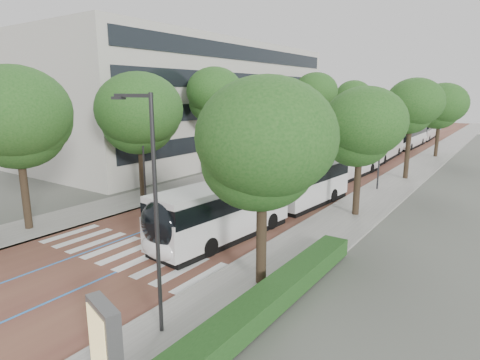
% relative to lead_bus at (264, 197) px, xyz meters
% --- Properties ---
extents(ground, '(160.00, 160.00, 0.00)m').
position_rel_lead_bus_xyz_m(ground, '(-3.35, -9.30, -1.63)').
color(ground, '#51544C').
rests_on(ground, ground).
extents(road, '(11.00, 140.00, 0.02)m').
position_rel_lead_bus_xyz_m(road, '(-3.35, 30.70, -1.62)').
color(road, '#572E27').
rests_on(road, ground).
extents(sidewalk_left, '(4.00, 140.00, 0.12)m').
position_rel_lead_bus_xyz_m(sidewalk_left, '(-10.85, 30.70, -1.57)').
color(sidewalk_left, gray).
rests_on(sidewalk_left, ground).
extents(sidewalk_right, '(4.00, 140.00, 0.12)m').
position_rel_lead_bus_xyz_m(sidewalk_right, '(4.15, 30.70, -1.57)').
color(sidewalk_right, gray).
rests_on(sidewalk_right, ground).
extents(kerb_left, '(0.20, 140.00, 0.14)m').
position_rel_lead_bus_xyz_m(kerb_left, '(-8.95, 30.70, -1.57)').
color(kerb_left, gray).
rests_on(kerb_left, ground).
extents(kerb_right, '(0.20, 140.00, 0.14)m').
position_rel_lead_bus_xyz_m(kerb_right, '(2.25, 30.70, -1.57)').
color(kerb_right, gray).
rests_on(kerb_right, ground).
extents(zebra_crossing, '(10.55, 3.60, 0.01)m').
position_rel_lead_bus_xyz_m(zebra_crossing, '(-3.15, -8.30, -1.60)').
color(zebra_crossing, silver).
rests_on(zebra_crossing, ground).
extents(lane_line_left, '(0.12, 126.00, 0.01)m').
position_rel_lead_bus_xyz_m(lane_line_left, '(-4.95, 30.70, -1.60)').
color(lane_line_left, blue).
rests_on(lane_line_left, road).
extents(lane_line_right, '(0.12, 126.00, 0.01)m').
position_rel_lead_bus_xyz_m(lane_line_right, '(-1.75, 30.70, -1.60)').
color(lane_line_right, blue).
rests_on(lane_line_right, road).
extents(office_building, '(18.11, 40.00, 14.00)m').
position_rel_lead_bus_xyz_m(office_building, '(-22.83, 18.70, 5.37)').
color(office_building, '#BCB9AE').
rests_on(office_building, ground).
extents(hedge, '(1.20, 14.00, 0.80)m').
position_rel_lead_bus_xyz_m(hedge, '(5.75, -9.30, -1.11)').
color(hedge, '#183F15').
rests_on(hedge, sidewalk_right).
extents(streetlight_near, '(1.82, 0.20, 8.00)m').
position_rel_lead_bus_xyz_m(streetlight_near, '(3.27, -12.30, 3.19)').
color(streetlight_near, '#2B2B2D').
rests_on(streetlight_near, sidewalk_right).
extents(streetlight_far, '(1.82, 0.20, 8.00)m').
position_rel_lead_bus_xyz_m(streetlight_far, '(3.27, 12.70, 3.19)').
color(streetlight_far, '#2B2B2D').
rests_on(streetlight_far, sidewalk_right).
extents(lamp_post_left, '(0.14, 0.14, 8.00)m').
position_rel_lead_bus_xyz_m(lamp_post_left, '(-9.45, -1.30, 2.49)').
color(lamp_post_left, '#2B2B2D').
rests_on(lamp_post_left, sidewalk_left).
extents(trees_left, '(6.45, 61.01, 10.14)m').
position_rel_lead_bus_xyz_m(trees_left, '(-10.85, 14.72, 5.18)').
color(trees_left, black).
rests_on(trees_left, ground).
extents(trees_right, '(5.85, 47.73, 8.81)m').
position_rel_lead_bus_xyz_m(trees_right, '(4.35, 13.50, 4.41)').
color(trees_right, black).
rests_on(trees_right, ground).
extents(lead_bus, '(4.04, 18.54, 3.20)m').
position_rel_lead_bus_xyz_m(lead_bus, '(0.00, 0.00, 0.00)').
color(lead_bus, black).
rests_on(lead_bus, ground).
extents(bus_queued_0, '(3.18, 12.51, 3.20)m').
position_rel_lead_bus_xyz_m(bus_queued_0, '(-0.61, 15.63, -0.00)').
color(bus_queued_0, silver).
rests_on(bus_queued_0, ground).
extents(bus_queued_1, '(2.94, 12.48, 3.20)m').
position_rel_lead_bus_xyz_m(bus_queued_1, '(-0.95, 29.26, -0.00)').
color(bus_queued_1, silver).
rests_on(bus_queued_1, ground).
extents(bus_queued_2, '(2.65, 12.42, 3.20)m').
position_rel_lead_bus_xyz_m(bus_queued_2, '(-0.74, 42.45, -0.00)').
color(bus_queued_2, silver).
rests_on(bus_queued_2, ground).
extents(bus_queued_3, '(2.98, 12.48, 3.20)m').
position_rel_lead_bus_xyz_m(bus_queued_3, '(-0.84, 55.58, -0.00)').
color(bus_queued_3, silver).
rests_on(bus_queued_3, ground).
extents(ad_panel, '(1.46, 0.76, 2.92)m').
position_rel_lead_bus_xyz_m(ad_panel, '(4.79, -15.47, 0.03)').
color(ad_panel, '#59595B').
rests_on(ad_panel, sidewalk_right).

